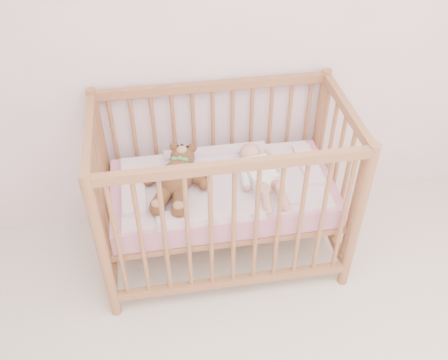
{
  "coord_description": "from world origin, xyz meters",
  "views": [
    {
      "loc": [
        -0.46,
        -0.43,
        2.36
      ],
      "look_at": [
        -0.14,
        1.55,
        0.62
      ],
      "focal_mm": 40.0,
      "sensor_mm": 36.0,
      "label": 1
    }
  ],
  "objects": [
    {
      "name": "mattress",
      "position": [
        -0.14,
        1.6,
        0.49
      ],
      "size": [
        1.22,
        0.62,
        0.13
      ],
      "primitive_type": "cube",
      "color": "pink",
      "rests_on": "crib"
    },
    {
      "name": "baby",
      "position": [
        0.06,
        1.58,
        0.64
      ],
      "size": [
        0.33,
        0.57,
        0.13
      ],
      "primitive_type": null,
      "rotation": [
        0.0,
        0.0,
        0.13
      ],
      "color": "white",
      "rests_on": "blanket"
    },
    {
      "name": "blanket",
      "position": [
        -0.14,
        1.6,
        0.56
      ],
      "size": [
        1.1,
        0.58,
        0.06
      ],
      "primitive_type": null,
      "color": "pink",
      "rests_on": "mattress"
    },
    {
      "name": "wall_back",
      "position": [
        0.0,
        2.0,
        1.35
      ],
      "size": [
        4.0,
        0.02,
        2.7
      ],
      "primitive_type": "cube",
      "color": "white",
      "rests_on": "floor"
    },
    {
      "name": "teddy_bear",
      "position": [
        -0.39,
        1.58,
        0.65
      ],
      "size": [
        0.52,
        0.62,
        0.15
      ],
      "primitive_type": null,
      "rotation": [
        0.0,
        0.0,
        -0.28
      ],
      "color": "brown",
      "rests_on": "blanket"
    },
    {
      "name": "crib",
      "position": [
        -0.14,
        1.6,
        0.5
      ],
      "size": [
        1.36,
        0.76,
        1.0
      ],
      "primitive_type": null,
      "color": "#9C6942",
      "rests_on": "floor"
    }
  ]
}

